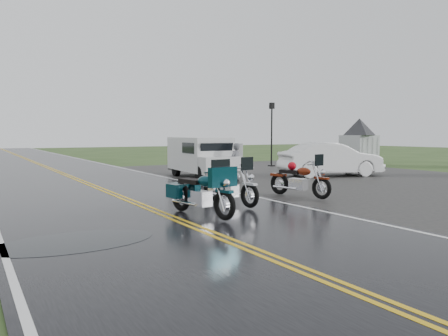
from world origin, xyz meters
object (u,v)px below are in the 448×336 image
Objects in this scene: motorcycle_silver at (250,185)px; van_white at (200,160)px; sedan_white at (331,160)px; visitor_center at (359,130)px; person_at_van at (235,163)px; motorcycle_teal at (224,193)px; motorcycle_red at (322,179)px; lamp_post_far_right at (272,134)px.

van_white is (1.96, 6.64, 0.30)m from motorcycle_silver.
visitor_center is at bearing -38.55° from sedan_white.
person_at_van is (1.43, -0.54, -0.15)m from van_white.
motorcycle_teal is 1.86m from motorcycle_silver.
sedan_white reaches higher than motorcycle_teal.
sedan_white reaches higher than motorcycle_red.
lamp_post_far_right reaches higher than sedan_white.
lamp_post_far_right is (-7.43, 0.49, -0.34)m from visitor_center.
motorcycle_teal is at bearing -145.24° from visitor_center.
motorcycle_teal is 8.51m from van_white.
motorcycle_red is 1.00× the size of motorcycle_silver.
motorcycle_red is at bearing 7.39° from motorcycle_teal.
motorcycle_silver is at bearing 139.98° from sedan_white.
motorcycle_red is 1.40× the size of person_at_van.
visitor_center is at bearing 26.30° from motorcycle_silver.
motorcycle_teal is at bearing -174.78° from motorcycle_red.
motorcycle_silver is at bearing 171.85° from motorcycle_red.
lamp_post_far_right reaches higher than motorcycle_silver.
person_at_van is at bearing 46.42° from motorcycle_teal.
person_at_van is (0.58, 5.92, 0.14)m from motorcycle_red.
lamp_post_far_right is at bearing -159.61° from person_at_van.
sedan_white is (8.72, 5.83, 0.13)m from motorcycle_silver.
person_at_van reaches higher than motorcycle_teal.
lamp_post_far_right reaches higher than van_white.
van_white reaches higher than motorcycle_red.
van_white is (-0.85, 6.46, 0.29)m from motorcycle_red.
motorcycle_red is at bearing -141.14° from visitor_center.
person_at_van is (4.87, 7.24, 0.11)m from motorcycle_teal.
motorcycle_teal is 0.49× the size of van_white.
person_at_van is at bearing 52.75° from motorcycle_silver.
motorcycle_red is at bearing 61.16° from person_at_van.
van_white reaches higher than motorcycle_teal.
motorcycle_red is 5.95m from person_at_van.
lamp_post_far_right is (8.27, 5.99, 1.08)m from van_white.
lamp_post_far_right is at bearing 176.25° from visitor_center.
motorcycle_teal is 0.49× the size of sedan_white.
van_white is (3.44, 7.78, 0.26)m from motorcycle_teal.
motorcycle_silver is 16.31m from lamp_post_far_right.
motorcycle_silver is at bearing -129.00° from lamp_post_far_right.
motorcycle_teal is at bearing -109.19° from van_white.
sedan_white is (5.91, 5.65, 0.13)m from motorcycle_red.
person_at_van is at bearing 103.30° from sedan_white.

